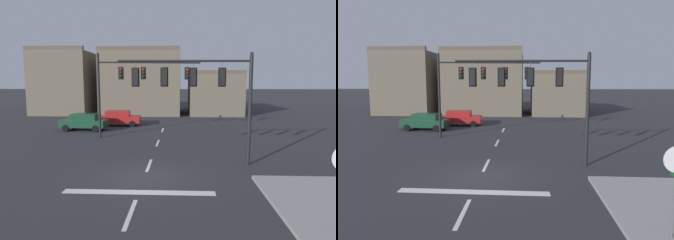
% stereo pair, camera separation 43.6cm
% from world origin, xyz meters
% --- Properties ---
extents(ground_plane, '(400.00, 400.00, 0.00)m').
position_xyz_m(ground_plane, '(0.00, 0.00, 0.00)').
color(ground_plane, '#2B2B30').
extents(stop_bar_paint, '(6.40, 0.50, 0.01)m').
position_xyz_m(stop_bar_paint, '(0.00, -2.00, 0.00)').
color(stop_bar_paint, silver).
rests_on(stop_bar_paint, ground).
extents(lane_centreline, '(0.16, 26.40, 0.01)m').
position_xyz_m(lane_centreline, '(0.00, 2.00, 0.00)').
color(lane_centreline, silver).
rests_on(lane_centreline, ground).
extents(signal_mast_near_side, '(7.23, 0.54, 6.18)m').
position_xyz_m(signal_mast_near_side, '(2.93, 2.22, 4.39)').
color(signal_mast_near_side, black).
rests_on(signal_mast_near_side, ground).
extents(signal_mast_far_side, '(8.41, 1.28, 6.97)m').
position_xyz_m(signal_mast_far_side, '(-2.06, 10.29, 4.83)').
color(signal_mast_far_side, black).
rests_on(signal_mast_far_side, ground).
extents(car_lot_nearside, '(4.57, 2.20, 1.61)m').
position_xyz_m(car_lot_nearside, '(-7.48, 13.53, 0.86)').
color(car_lot_nearside, '#143D28').
rests_on(car_lot_nearside, ground).
extents(car_lot_middle, '(4.52, 2.07, 1.61)m').
position_xyz_m(car_lot_middle, '(-4.82, 16.74, 0.86)').
color(car_lot_middle, '#A81E1E').
rests_on(car_lot_middle, ground).
extents(building_row, '(29.56, 13.68, 9.41)m').
position_xyz_m(building_row, '(-5.59, 30.48, 4.06)').
color(building_row, '#665B4C').
rests_on(building_row, ground).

